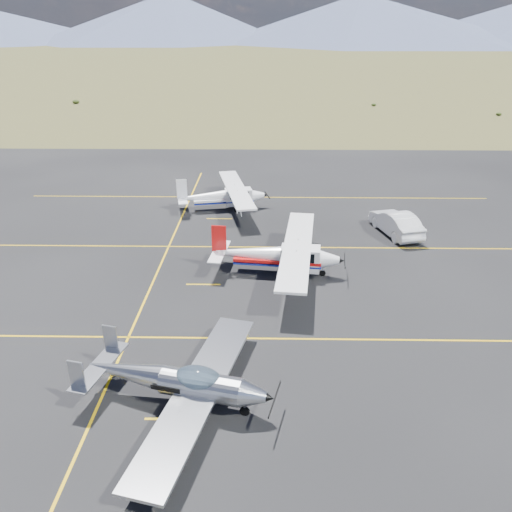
% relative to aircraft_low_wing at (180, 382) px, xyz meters
% --- Properties ---
extents(ground, '(1600.00, 1600.00, 0.00)m').
position_rel_aircraft_low_wing_xyz_m(ground, '(2.71, 2.62, -1.08)').
color(ground, '#383D1C').
rests_on(ground, ground).
extents(apron, '(72.00, 72.00, 0.02)m').
position_rel_aircraft_low_wing_xyz_m(apron, '(2.71, 9.62, -1.08)').
color(apron, black).
rests_on(apron, ground).
extents(aircraft_low_wing, '(7.61, 10.42, 2.26)m').
position_rel_aircraft_low_wing_xyz_m(aircraft_low_wing, '(0.00, 0.00, 0.00)').
color(aircraft_low_wing, silver).
rests_on(aircraft_low_wing, apron).
extents(aircraft_cessna, '(7.01, 11.61, 2.93)m').
position_rel_aircraft_low_wing_xyz_m(aircraft_cessna, '(4.05, 11.63, 0.22)').
color(aircraft_cessna, white).
rests_on(aircraft_cessna, apron).
extents(aircraft_plain, '(6.76, 10.74, 2.71)m').
position_rel_aircraft_low_wing_xyz_m(aircraft_plain, '(-0.14, 23.32, 0.13)').
color(aircraft_plain, white).
rests_on(aircraft_plain, apron).
extents(sedan, '(3.09, 5.52, 1.72)m').
position_rel_aircraft_low_wing_xyz_m(sedan, '(12.69, 18.18, -0.21)').
color(sedan, silver).
rests_on(sedan, apron).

